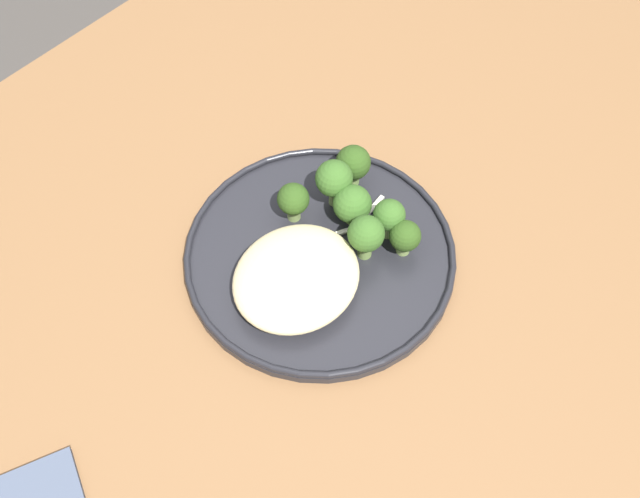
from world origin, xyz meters
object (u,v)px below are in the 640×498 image
at_px(broccoli_floret_center_pile, 366,235).
at_px(broccoli_floret_near_rim, 352,204).
at_px(broccoli_floret_split_head, 334,179).
at_px(seared_scallop_tiny_bay, 251,300).
at_px(broccoli_floret_right_tilted, 353,164).
at_px(seared_scallop_left_edge, 272,256).
at_px(seared_scallop_right_edge, 289,318).
at_px(broccoli_floret_tall_stalk, 389,216).
at_px(seared_scallop_large_seared, 283,278).
at_px(broccoli_floret_small_sprig, 293,200).
at_px(broccoli_floret_rear_charred, 405,237).
at_px(dinner_plate, 320,255).

relative_size(broccoli_floret_center_pile, broccoli_floret_near_rim, 1.12).
xyz_separation_m(broccoli_floret_split_head, broccoli_floret_near_rim, (-0.01, -0.03, -0.01)).
xyz_separation_m(seared_scallop_tiny_bay, broccoli_floret_center_pile, (0.12, -0.05, 0.03)).
bearing_deg(broccoli_floret_right_tilted, broccoli_floret_near_rim, -140.72).
bearing_deg(seared_scallop_left_edge, broccoli_floret_center_pile, -42.87).
relative_size(seared_scallop_right_edge, broccoli_floret_tall_stalk, 0.57).
bearing_deg(seared_scallop_large_seared, seared_scallop_right_edge, -129.53).
relative_size(seared_scallop_tiny_bay, broccoli_floret_right_tilted, 0.48).
height_order(seared_scallop_left_edge, broccoli_floret_center_pile, broccoli_floret_center_pile).
bearing_deg(seared_scallop_tiny_bay, seared_scallop_left_edge, 21.05).
bearing_deg(seared_scallop_large_seared, broccoli_floret_small_sprig, 34.85).
distance_m(seared_scallop_large_seared, broccoli_floret_tall_stalk, 0.13).
bearing_deg(seared_scallop_right_edge, broccoli_floret_near_rim, 14.18).
distance_m(seared_scallop_right_edge, broccoli_floret_near_rim, 0.14).
bearing_deg(broccoli_floret_small_sprig, broccoli_floret_center_pile, -81.18).
bearing_deg(broccoli_floret_small_sprig, broccoli_floret_right_tilted, -11.44).
bearing_deg(broccoli_floret_tall_stalk, seared_scallop_tiny_bay, 163.15).
height_order(seared_scallop_tiny_bay, seared_scallop_right_edge, same).
xyz_separation_m(seared_scallop_left_edge, seared_scallop_right_edge, (-0.04, -0.06, 0.00)).
distance_m(broccoli_floret_split_head, broccoli_floret_rear_charred, 0.10).
xyz_separation_m(broccoli_floret_small_sprig, broccoli_floret_near_rim, (0.04, -0.05, -0.00)).
distance_m(seared_scallop_left_edge, broccoli_floret_rear_charred, 0.14).
bearing_deg(broccoli_floret_split_head, broccoli_floret_tall_stalk, -85.35).
xyz_separation_m(seared_scallop_tiny_bay, broccoli_floret_rear_charred, (0.16, -0.07, 0.02)).
xyz_separation_m(broccoli_floret_split_head, broccoli_floret_small_sprig, (-0.04, 0.02, -0.01)).
height_order(dinner_plate, broccoli_floret_rear_charred, broccoli_floret_rear_charred).
bearing_deg(seared_scallop_left_edge, seared_scallop_large_seared, -114.41).
bearing_deg(broccoli_floret_rear_charred, broccoli_floret_small_sprig, 110.66).
bearing_deg(seared_scallop_right_edge, broccoli_floret_split_head, 24.60).
xyz_separation_m(seared_scallop_large_seared, broccoli_floret_split_head, (0.11, 0.03, 0.03)).
bearing_deg(seared_scallop_left_edge, broccoli_floret_rear_charred, -42.84).
height_order(broccoli_floret_right_tilted, broccoli_floret_near_rim, broccoli_floret_right_tilted).
bearing_deg(broccoli_floret_near_rim, seared_scallop_tiny_bay, 177.00).
xyz_separation_m(dinner_plate, broccoli_floret_right_tilted, (0.10, 0.04, 0.03)).
bearing_deg(seared_scallop_tiny_bay, dinner_plate, -6.82).
xyz_separation_m(broccoli_floret_tall_stalk, broccoli_floret_near_rim, (-0.01, 0.04, -0.00)).
relative_size(broccoli_floret_split_head, broccoli_floret_near_rim, 1.23).
distance_m(dinner_plate, broccoli_floret_small_sprig, 0.07).
relative_size(seared_scallop_left_edge, broccoli_floret_small_sprig, 0.48).
relative_size(dinner_plate, broccoli_floret_tall_stalk, 5.42).
bearing_deg(broccoli_floret_split_head, seared_scallop_right_edge, -155.40).
bearing_deg(seared_scallop_right_edge, broccoli_floret_right_tilted, 21.02).
xyz_separation_m(seared_scallop_large_seared, seared_scallop_tiny_bay, (-0.04, 0.01, -0.00)).
height_order(dinner_plate, seared_scallop_left_edge, seared_scallop_left_edge).
bearing_deg(broccoli_floret_rear_charred, seared_scallop_right_edge, 167.59).
distance_m(seared_scallop_left_edge, broccoli_floret_center_pile, 0.10).
height_order(broccoli_floret_center_pile, broccoli_floret_rear_charred, broccoli_floret_center_pile).
relative_size(broccoli_floret_rear_charred, broccoli_floret_tall_stalk, 0.85).
height_order(dinner_plate, broccoli_floret_center_pile, broccoli_floret_center_pile).
height_order(seared_scallop_right_edge, broccoli_floret_small_sprig, broccoli_floret_small_sprig).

